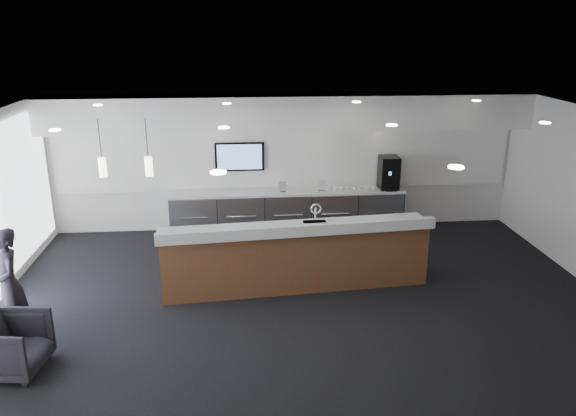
{
  "coord_description": "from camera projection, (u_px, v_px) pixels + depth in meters",
  "views": [
    {
      "loc": [
        -0.98,
        -7.86,
        4.35
      ],
      "look_at": [
        -0.18,
        1.3,
        1.33
      ],
      "focal_mm": 35.0,
      "sensor_mm": 36.0,
      "label": 1
    }
  ],
  "objects": [
    {
      "name": "cup_4",
      "position": [
        348.0,
        188.0,
        12.04
      ],
      "size": [
        0.12,
        0.12,
        0.08
      ],
      "primitive_type": "imported",
      "rotation": [
        0.0,
        0.0,
        2.58
      ],
      "color": "white",
      "rests_on": "back_credenza"
    },
    {
      "name": "ceiling_can_lights",
      "position": [
        309.0,
        126.0,
        7.96
      ],
      "size": [
        7.0,
        5.0,
        0.02
      ],
      "primitive_type": null,
      "color": "white",
      "rests_on": "ceiling"
    },
    {
      "name": "cup_5",
      "position": [
        341.0,
        188.0,
        12.03
      ],
      "size": [
        0.1,
        0.1,
        0.08
      ],
      "primitive_type": "imported",
      "rotation": [
        0.0,
        0.0,
        3.23
      ],
      "color": "white",
      "rests_on": "back_credenza"
    },
    {
      "name": "ceiling",
      "position": [
        309.0,
        124.0,
        7.95
      ],
      "size": [
        10.0,
        8.0,
        0.02
      ],
      "primitive_type": "cube",
      "color": "black",
      "rests_on": "back_wall"
    },
    {
      "name": "back_credenza",
      "position": [
        287.0,
        211.0,
        12.18
      ],
      "size": [
        5.06,
        0.66,
        0.95
      ],
      "color": "#9A9EA3",
      "rests_on": "ground"
    },
    {
      "name": "service_counter",
      "position": [
        296.0,
        256.0,
        9.58
      ],
      "size": [
        4.66,
        1.18,
        1.49
      ],
      "rotation": [
        0.0,
        0.0,
        0.09
      ],
      "color": "brown",
      "rests_on": "ground"
    },
    {
      "name": "cup_6",
      "position": [
        335.0,
        189.0,
        12.02
      ],
      "size": [
        0.13,
        0.13,
        0.08
      ],
      "primitive_type": "imported",
      "rotation": [
        0.0,
        0.0,
        3.87
      ],
      "color": "white",
      "rests_on": "back_credenza"
    },
    {
      "name": "cup_0",
      "position": [
        374.0,
        188.0,
        12.08
      ],
      "size": [
        0.09,
        0.09,
        0.08
      ],
      "primitive_type": "imported",
      "color": "white",
      "rests_on": "back_credenza"
    },
    {
      "name": "armchair",
      "position": [
        11.0,
        345.0,
        7.27
      ],
      "size": [
        0.94,
        0.91,
        0.77
      ],
      "primitive_type": "imported",
      "rotation": [
        0.0,
        0.0,
        1.45
      ],
      "color": "black",
      "rests_on": "ground"
    },
    {
      "name": "info_sign_left",
      "position": [
        282.0,
        186.0,
        11.91
      ],
      "size": [
        0.17,
        0.06,
        0.23
      ],
      "primitive_type": "cube",
      "rotation": [
        0.0,
        0.0,
        0.28
      ],
      "color": "silver",
      "rests_on": "back_credenza"
    },
    {
      "name": "cup_2",
      "position": [
        361.0,
        188.0,
        12.06
      ],
      "size": [
        0.11,
        0.11,
        0.08
      ],
      "primitive_type": "imported",
      "rotation": [
        0.0,
        0.0,
        1.29
      ],
      "color": "white",
      "rests_on": "back_credenza"
    },
    {
      "name": "soffit_bulkhead",
      "position": [
        288.0,
        112.0,
        11.41
      ],
      "size": [
        10.0,
        0.9,
        0.7
      ],
      "primitive_type": "cube",
      "color": "white",
      "rests_on": "back_wall"
    },
    {
      "name": "coffee_machine",
      "position": [
        389.0,
        173.0,
        12.1
      ],
      "size": [
        0.4,
        0.53,
        0.7
      ],
      "rotation": [
        0.0,
        0.0,
        -0.0
      ],
      "color": "black",
      "rests_on": "back_credenza"
    },
    {
      "name": "pendant_right",
      "position": [
        103.0,
        166.0,
        8.68
      ],
      "size": [
        0.12,
        0.12,
        0.3
      ],
      "primitive_type": "cylinder",
      "color": "#FFE8C6",
      "rests_on": "ceiling"
    },
    {
      "name": "lounge_guest",
      "position": [
        9.0,
        283.0,
        8.04
      ],
      "size": [
        0.64,
        0.71,
        1.63
      ],
      "primitive_type": "imported",
      "rotation": [
        0.0,
        0.0,
        -1.02
      ],
      "color": "black",
      "rests_on": "ground"
    },
    {
      "name": "cup_3",
      "position": [
        354.0,
        188.0,
        12.05
      ],
      "size": [
        0.12,
        0.12,
        0.08
      ],
      "primitive_type": "imported",
      "rotation": [
        0.0,
        0.0,
        1.94
      ],
      "color": "white",
      "rests_on": "back_credenza"
    },
    {
      "name": "wall_tv",
      "position": [
        240.0,
        157.0,
        11.98
      ],
      "size": [
        1.05,
        0.08,
        0.62
      ],
      "color": "black",
      "rests_on": "back_wall"
    },
    {
      "name": "info_sign_right",
      "position": [
        322.0,
        185.0,
        11.99
      ],
      "size": [
        0.17,
        0.02,
        0.23
      ],
      "primitive_type": "cube",
      "rotation": [
        0.0,
        0.0,
        -0.02
      ],
      "color": "silver",
      "rests_on": "back_credenza"
    },
    {
      "name": "pendant_left",
      "position": [
        149.0,
        166.0,
        8.74
      ],
      "size": [
        0.12,
        0.12,
        0.3
      ],
      "primitive_type": "cylinder",
      "color": "#FFE8C6",
      "rests_on": "ceiling"
    },
    {
      "name": "alcove_panel",
      "position": [
        286.0,
        157.0,
        12.14
      ],
      "size": [
        9.8,
        0.06,
        1.4
      ],
      "primitive_type": "cube",
      "color": "white",
      "rests_on": "back_wall"
    },
    {
      "name": "back_wall",
      "position": [
        286.0,
        162.0,
        12.2
      ],
      "size": [
        10.0,
        0.02,
        3.0
      ],
      "primitive_type": "cube",
      "color": "white",
      "rests_on": "ground"
    },
    {
      "name": "cup_1",
      "position": [
        367.0,
        188.0,
        12.07
      ],
      "size": [
        0.13,
        0.13,
        0.08
      ],
      "primitive_type": "imported",
      "rotation": [
        0.0,
        0.0,
        0.65
      ],
      "color": "white",
      "rests_on": "back_credenza"
    },
    {
      "name": "cup_7",
      "position": [
        329.0,
        189.0,
        12.0
      ],
      "size": [
        0.11,
        0.11,
        0.08
      ],
      "primitive_type": "imported",
      "rotation": [
        0.0,
        0.0,
        4.52
      ],
      "color": "white",
      "rests_on": "back_credenza"
    },
    {
      "name": "ground",
      "position": [
        307.0,
        313.0,
        8.88
      ],
      "size": [
        10.0,
        10.0,
        0.0
      ],
      "primitive_type": "plane",
      "color": "black",
      "rests_on": "ground"
    }
  ]
}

